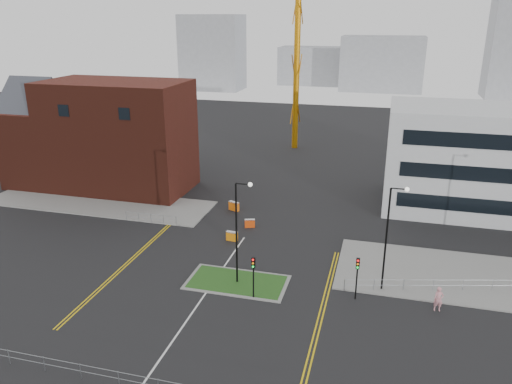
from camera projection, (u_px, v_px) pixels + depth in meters
The scene contains 26 objects.
ground at pixel (178, 333), 36.00m from camera, with size 200.00×200.00×0.00m, color black.
pavement_left at pixel (99, 203), 60.88m from camera, with size 28.00×8.00×0.12m, color slate.
pavement_right at pixel (477, 278), 43.35m from camera, with size 24.00×10.00×0.12m, color slate.
island_kerb at pixel (237, 282), 42.78m from camera, with size 8.60×4.60×0.08m, color slate.
grass_island at pixel (237, 282), 42.77m from camera, with size 8.00×4.00×0.12m, color #1B4316.
brick_building at pixel (98, 136), 64.80m from camera, with size 24.20×10.07×14.24m.
office_block at pixel (500, 161), 56.75m from camera, with size 25.00×12.20×12.00m.
streetlamp_island at pixel (239, 225), 40.93m from camera, with size 1.46×0.36×9.18m.
streetlamp_right_near at pixel (390, 231), 39.82m from camera, with size 1.46×0.36×9.18m.
traffic_light_island at pixel (253, 270), 39.60m from camera, with size 0.28×0.33×3.65m.
traffic_light_right at pixel (357, 271), 39.47m from camera, with size 0.28×0.33×3.65m.
railing_front at pixel (138, 379), 30.27m from camera, with size 24.05×0.05×1.10m.
railing_left at pixel (151, 217), 54.82m from camera, with size 6.05×0.05×1.10m.
railing_right at pixel (463, 283), 41.20m from camera, with size 19.05×5.05×1.10m.
centre_line at pixel (189, 318), 37.81m from camera, with size 0.15×30.00×0.01m, color silver.
yellow_left_a at pixel (133, 257), 47.29m from camera, with size 0.12×24.00×0.01m, color gold.
yellow_left_b at pixel (135, 257), 47.22m from camera, with size 0.12×24.00×0.01m, color gold.
yellow_right_a at pixel (321, 307), 39.14m from camera, with size 0.12×20.00×0.01m, color gold.
yellow_right_b at pixel (325, 308), 39.06m from camera, with size 0.12×20.00×0.01m, color gold.
skyline_a at pixel (213, 53), 151.32m from camera, with size 18.00×12.00×22.00m, color gray.
skyline_b at pixel (382, 64), 149.23m from camera, with size 24.00×12.00×16.00m, color gray.
skyline_d at pixel (326, 66), 163.39m from camera, with size 30.00×12.00×12.00m, color gray.
pedestrian at pixel (439, 299), 38.44m from camera, with size 0.73×0.48×2.00m, color pink.
barrier_left at pixel (234, 206), 58.45m from camera, with size 1.35×0.90×1.08m.
barrier_mid at pixel (250, 223), 53.83m from camera, with size 1.15×0.69×0.92m.
barrier_right at pixel (232, 236), 50.63m from camera, with size 1.19×0.49×0.98m.
Camera 1 is at (13.33, -28.02, 21.64)m, focal length 35.00 mm.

